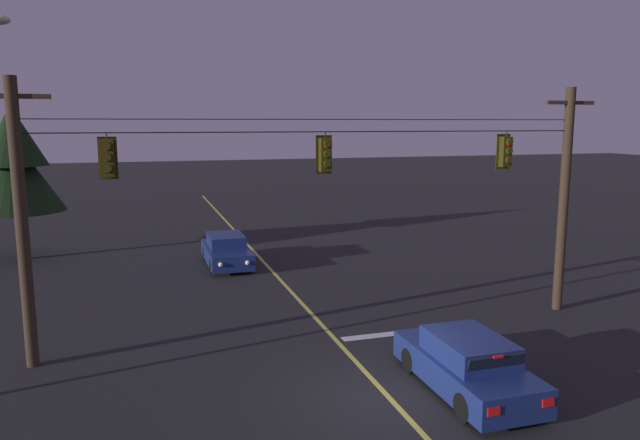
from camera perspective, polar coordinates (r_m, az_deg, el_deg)
The scene contains 10 objects.
ground_plane at distance 14.52m, azimuth 6.65°, elevation -16.59°, with size 180.00×180.00×0.00m, color black.
lane_centre_stripe at distance 23.87m, azimuth -3.56°, elevation -6.05°, with size 0.14×60.00×0.01m, color #D1C64C.
stop_bar_paint at distance 18.49m, azimuth 7.23°, elevation -10.76°, with size 3.40×0.36×0.01m, color silver.
signal_span_assembly at distance 17.41m, azimuth 0.97°, elevation 1.27°, with size 18.26×0.32×7.47m.
traffic_light_leftmost at distance 16.40m, azimuth -19.73°, elevation 5.60°, with size 0.48×0.41×1.22m.
traffic_light_left_inner at distance 17.20m, azimuth 0.53°, elevation 6.29°, with size 0.48×0.41×1.22m.
traffic_light_centre at distance 19.87m, azimuth 17.44°, elevation 6.28°, with size 0.48×0.41×1.22m.
car_waiting_near_lane at distance 14.90m, azimuth 13.88°, elevation -13.37°, with size 1.80×4.33×1.39m.
car_oncoming_lead at distance 26.94m, azimuth -8.98°, elevation -2.96°, with size 1.80×4.42×1.39m.
tree_verge_near at distance 30.60m, azimuth -27.29°, elevation 4.80°, with size 4.22×4.22×7.13m.
Camera 1 is at (-5.36, -11.91, 6.33)m, focal length 33.30 mm.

